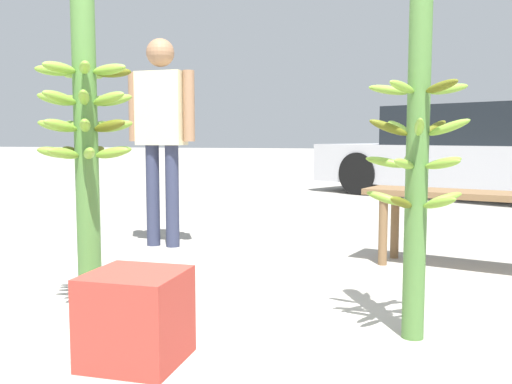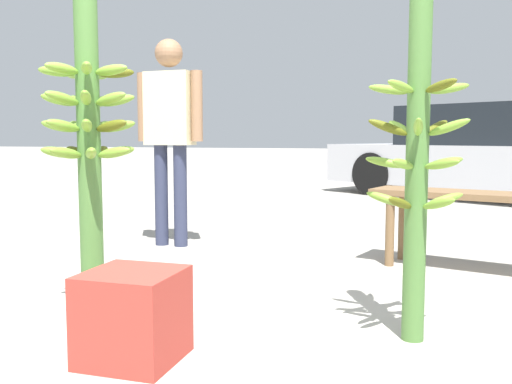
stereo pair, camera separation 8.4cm
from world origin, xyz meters
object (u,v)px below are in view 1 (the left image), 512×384
parked_car (476,153)px  vendor_person (161,122)px  banana_stalk_center (417,152)px  market_bench (488,205)px  produce_crate (136,317)px  banana_stalk_left (86,133)px

parked_car → vendor_person: bearing=178.0°
banana_stalk_center → parked_car: size_ratio=0.34×
market_bench → vendor_person: bearing=-170.8°
banana_stalk_center → produce_crate: bearing=-151.8°
banana_stalk_center → produce_crate: size_ratio=4.50×
parked_car → banana_stalk_left: bearing=-171.5°
banana_stalk_left → vendor_person: bearing=102.8°
banana_stalk_left → market_bench: banana_stalk_left is taller
banana_stalk_left → parked_car: 6.71m
produce_crate → vendor_person: bearing=112.0°
banana_stalk_left → produce_crate: (0.50, -0.49, -0.71)m
banana_stalk_left → vendor_person: (-0.39, 1.71, 0.10)m
banana_stalk_center → banana_stalk_left: bearing=-177.6°
banana_stalk_left → produce_crate: bearing=-44.5°
banana_stalk_left → vendor_person: 1.75m
parked_car → produce_crate: bearing=-166.2°
market_bench → produce_crate: market_bench is taller
banana_stalk_left → parked_car: size_ratio=0.35×
market_bench → parked_car: size_ratio=0.34×
banana_stalk_center → parked_car: banana_stalk_center is taller
banana_stalk_center → vendor_person: 2.53m
vendor_person → parked_car: bearing=-118.5°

